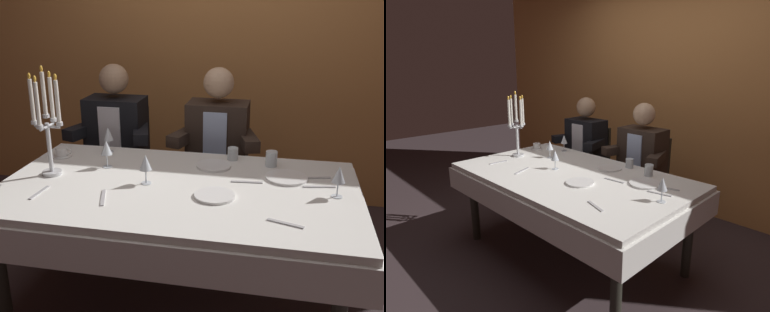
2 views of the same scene
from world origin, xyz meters
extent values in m
plane|color=#362A2C|center=(0.00, 0.00, 0.00)|extent=(12.00, 12.00, 0.00)
cube|color=#D08646|center=(0.00, 1.66, 1.35)|extent=(6.00, 0.12, 2.70)
cube|color=silver|center=(0.00, 0.00, 0.72)|extent=(1.90, 1.10, 0.04)
cube|color=silver|center=(0.00, 0.00, 0.61)|extent=(1.94, 1.14, 0.18)
cylinder|color=#292820|center=(-0.83, -0.43, 0.35)|extent=(0.07, 0.07, 0.70)
cylinder|color=#292820|center=(-0.83, 0.43, 0.35)|extent=(0.07, 0.07, 0.70)
cylinder|color=#292820|center=(0.83, 0.43, 0.35)|extent=(0.07, 0.07, 0.70)
cylinder|color=silver|center=(-0.73, 0.01, 0.75)|extent=(0.11, 0.11, 0.02)
cylinder|color=silver|center=(-0.73, 0.01, 0.90)|extent=(0.02, 0.02, 0.28)
cylinder|color=silver|center=(-0.73, 0.01, 1.08)|extent=(0.04, 0.04, 0.02)
cylinder|color=white|center=(-0.73, 0.01, 1.20)|extent=(0.02, 0.02, 0.23)
ellipsoid|color=yellow|center=(-0.73, 0.01, 1.33)|extent=(0.02, 0.02, 0.03)
cylinder|color=silver|center=(-0.69, 0.01, 1.02)|extent=(0.07, 0.01, 0.01)
cylinder|color=silver|center=(-0.66, 0.01, 1.04)|extent=(0.04, 0.04, 0.02)
cylinder|color=white|center=(-0.66, 0.01, 1.16)|extent=(0.02, 0.02, 0.23)
ellipsoid|color=yellow|center=(-0.66, 0.01, 1.29)|extent=(0.02, 0.02, 0.03)
cylinder|color=silver|center=(-0.73, 0.05, 1.02)|extent=(0.01, 0.07, 0.01)
cylinder|color=silver|center=(-0.73, 0.08, 1.04)|extent=(0.04, 0.04, 0.02)
cylinder|color=white|center=(-0.73, 0.08, 1.16)|extent=(0.02, 0.02, 0.23)
ellipsoid|color=yellow|center=(-0.73, 0.08, 1.29)|extent=(0.02, 0.02, 0.03)
cylinder|color=silver|center=(-0.77, 0.01, 1.02)|extent=(0.07, 0.01, 0.01)
cylinder|color=silver|center=(-0.81, 0.01, 1.04)|extent=(0.04, 0.04, 0.02)
cylinder|color=white|center=(-0.81, 0.01, 1.16)|extent=(0.02, 0.02, 0.23)
ellipsoid|color=yellow|center=(-0.81, 0.01, 1.29)|extent=(0.02, 0.02, 0.03)
cylinder|color=silver|center=(-0.73, -0.03, 1.02)|extent=(0.01, 0.07, 0.01)
cylinder|color=silver|center=(-0.73, -0.07, 1.04)|extent=(0.04, 0.04, 0.02)
cylinder|color=white|center=(-0.73, -0.07, 1.16)|extent=(0.02, 0.02, 0.23)
ellipsoid|color=yellow|center=(-0.73, -0.07, 1.29)|extent=(0.02, 0.02, 0.03)
cylinder|color=white|center=(0.22, -0.11, 0.75)|extent=(0.21, 0.21, 0.01)
cylinder|color=white|center=(0.14, 0.32, 0.75)|extent=(0.20, 0.20, 0.01)
cylinder|color=white|center=(0.57, 0.21, 0.75)|extent=(0.23, 0.23, 0.01)
cylinder|color=silver|center=(-0.17, -0.01, 0.74)|extent=(0.06, 0.06, 0.00)
cylinder|color=silver|center=(-0.17, -0.01, 0.78)|extent=(0.01, 0.01, 0.07)
cone|color=silver|center=(-0.17, -0.01, 0.86)|extent=(0.07, 0.07, 0.08)
cylinder|color=maroon|center=(-0.17, -0.01, 0.84)|extent=(0.04, 0.04, 0.03)
cylinder|color=silver|center=(-0.56, 0.45, 0.74)|extent=(0.06, 0.06, 0.00)
cylinder|color=silver|center=(-0.56, 0.45, 0.78)|extent=(0.01, 0.01, 0.07)
cone|color=silver|center=(-0.56, 0.45, 0.86)|extent=(0.07, 0.07, 0.08)
cylinder|color=maroon|center=(-0.56, 0.45, 0.84)|extent=(0.04, 0.04, 0.03)
cylinder|color=silver|center=(-0.47, 0.18, 0.74)|extent=(0.06, 0.06, 0.00)
cylinder|color=silver|center=(-0.47, 0.18, 0.78)|extent=(0.01, 0.01, 0.07)
cone|color=silver|center=(-0.47, 0.18, 0.86)|extent=(0.07, 0.07, 0.08)
cylinder|color=maroon|center=(-0.47, 0.18, 0.84)|extent=(0.04, 0.04, 0.03)
cylinder|color=silver|center=(0.82, 0.02, 0.74)|extent=(0.06, 0.06, 0.00)
cylinder|color=silver|center=(0.82, 0.02, 0.78)|extent=(0.01, 0.01, 0.07)
cone|color=silver|center=(0.82, 0.02, 0.86)|extent=(0.07, 0.07, 0.08)
cylinder|color=#E0D172|center=(0.82, 0.02, 0.84)|extent=(0.04, 0.04, 0.03)
cylinder|color=silver|center=(0.24, 0.46, 0.78)|extent=(0.06, 0.06, 0.08)
cylinder|color=silver|center=(0.47, 0.40, 0.79)|extent=(0.07, 0.07, 0.09)
cylinder|color=white|center=(-0.82, 0.30, 0.74)|extent=(0.12, 0.12, 0.01)
cylinder|color=white|center=(-0.82, 0.30, 0.77)|extent=(0.08, 0.08, 0.05)
torus|color=white|center=(-0.77, 0.30, 0.78)|extent=(0.04, 0.01, 0.04)
cube|color=#B7B7BC|center=(0.74, 0.13, 0.74)|extent=(0.17, 0.05, 0.01)
cube|color=#B7B7BC|center=(-0.67, -0.25, 0.74)|extent=(0.03, 0.17, 0.01)
cube|color=#B7B7BC|center=(-0.32, -0.24, 0.74)|extent=(0.08, 0.19, 0.01)
cube|color=#B7B7BC|center=(0.57, -0.33, 0.74)|extent=(0.17, 0.07, 0.01)
cube|color=#B7B7BC|center=(0.36, 0.11, 0.74)|extent=(0.17, 0.03, 0.01)
cube|color=#B7B7BC|center=(0.72, 0.25, 0.74)|extent=(0.17, 0.06, 0.01)
cylinder|color=#292820|center=(-0.85, 0.70, 0.21)|extent=(0.04, 0.04, 0.42)
cylinder|color=#292820|center=(-0.49, 0.70, 0.21)|extent=(0.04, 0.04, 0.42)
cylinder|color=#292820|center=(-0.85, 1.06, 0.21)|extent=(0.04, 0.04, 0.42)
cylinder|color=#292820|center=(-0.49, 1.06, 0.21)|extent=(0.04, 0.04, 0.42)
cube|color=#292820|center=(-0.67, 0.88, 0.44)|extent=(0.42, 0.42, 0.04)
cube|color=#292820|center=(-0.67, 1.07, 0.68)|extent=(0.38, 0.04, 0.44)
cube|color=black|center=(-0.67, 0.88, 0.73)|extent=(0.42, 0.26, 0.54)
cube|color=white|center=(-0.67, 0.75, 0.76)|extent=(0.16, 0.01, 0.40)
sphere|color=tan|center=(-0.67, 0.88, 1.14)|extent=(0.21, 0.21, 0.21)
cube|color=black|center=(-0.89, 0.78, 0.77)|extent=(0.19, 0.34, 0.08)
cube|color=black|center=(-0.45, 0.78, 0.77)|extent=(0.19, 0.34, 0.08)
cylinder|color=#292820|center=(-0.10, 0.70, 0.21)|extent=(0.04, 0.04, 0.42)
cylinder|color=#292820|center=(0.26, 0.70, 0.21)|extent=(0.04, 0.04, 0.42)
cylinder|color=#292820|center=(-0.10, 1.06, 0.21)|extent=(0.04, 0.04, 0.42)
cylinder|color=#292820|center=(0.26, 1.06, 0.21)|extent=(0.04, 0.04, 0.42)
cube|color=#292820|center=(0.08, 0.88, 0.44)|extent=(0.42, 0.42, 0.04)
cube|color=#292820|center=(0.08, 1.07, 0.68)|extent=(0.38, 0.04, 0.44)
cube|color=#30241D|center=(0.08, 0.88, 0.73)|extent=(0.42, 0.26, 0.54)
cube|color=#B1C7F0|center=(0.08, 0.75, 0.76)|extent=(0.16, 0.01, 0.40)
sphere|color=tan|center=(0.08, 0.88, 1.14)|extent=(0.21, 0.21, 0.21)
cube|color=#30241D|center=(-0.14, 0.78, 0.77)|extent=(0.19, 0.34, 0.08)
cube|color=#30241D|center=(0.30, 0.78, 0.77)|extent=(0.19, 0.34, 0.08)
camera|label=1|loc=(0.55, -2.23, 1.71)|focal=43.58mm
camera|label=2|loc=(1.82, -1.73, 1.58)|focal=30.92mm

